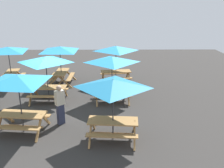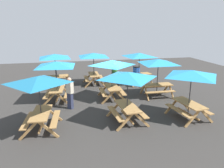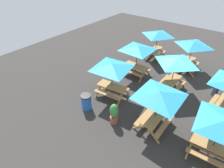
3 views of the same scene
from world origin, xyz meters
name	(u,v)px [view 3 (image 3 of 3)]	position (x,y,z in m)	size (l,w,h in m)	color
ground_plane	(173,91)	(0.00, 0.00, 0.00)	(28.25, 28.25, 0.00)	#33302D
picnic_table_0	(176,63)	(0.01, 0.26, 1.99)	(2.05, 2.05, 2.34)	#A87A44
picnic_table_1	(112,69)	(-2.81, 2.90, 1.99)	(2.80, 2.80, 2.34)	#A87A44
picnic_table_2	(193,46)	(3.21, 0.24, 1.99)	(2.13, 2.13, 2.34)	#A87A44
picnic_table_4	(138,50)	(0.17, 3.02, 1.99)	(2.83, 2.83, 2.34)	#A87A44
picnic_table_6	(159,97)	(-3.46, -0.31, 1.99)	(2.83, 2.83, 2.34)	#A87A44
picnic_table_7	(158,36)	(3.49, 3.13, 1.99)	(2.22, 2.22, 2.34)	#A87A44
picnic_table_8	(224,126)	(-3.47, -3.00, 1.99)	(2.82, 2.82, 2.34)	#A87A44
trash_bin_blue	(86,102)	(-4.62, 3.34, 0.49)	(0.59, 0.59, 0.98)	blue
potted_plant_0	(114,114)	(-4.49, 1.47, 0.63)	(0.45, 0.45, 1.25)	#935138
person_standing	(218,85)	(1.08, -2.20, 0.89)	(0.41, 0.40, 1.67)	#2D334C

